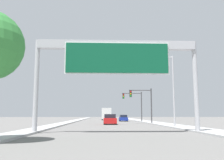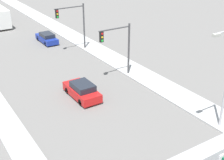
{
  "view_description": "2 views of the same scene",
  "coord_description": "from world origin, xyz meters",
  "px_view_note": "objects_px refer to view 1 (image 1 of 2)",
  "views": [
    {
      "loc": [
        -1.22,
        -1.94,
        1.45
      ],
      "look_at": [
        0.0,
        27.97,
        5.6
      ],
      "focal_mm": 40.0,
      "sensor_mm": 36.0,
      "label": 1
    },
    {
      "loc": [
        -11.6,
        12.72,
        13.83
      ],
      "look_at": [
        1.97,
        33.84,
        2.11
      ],
      "focal_mm": 50.0,
      "sensor_mm": 36.0,
      "label": 2
    }
  ],
  "objects_px": {
    "car_near_left": "(110,120)",
    "traffic_light_mid_block": "(135,102)",
    "car_mid_left": "(123,118)",
    "sign_gantry": "(117,57)",
    "traffic_light_near_intersection": "(144,100)",
    "street_lamp_right": "(171,85)",
    "truck_box_primary": "(106,114)"
  },
  "relations": [
    {
      "from": "truck_box_primary",
      "to": "traffic_light_mid_block",
      "type": "bearing_deg",
      "value": -72.89
    },
    {
      "from": "sign_gantry",
      "to": "truck_box_primary",
      "type": "height_order",
      "value": "sign_gantry"
    },
    {
      "from": "traffic_light_mid_block",
      "to": "street_lamp_right",
      "type": "xyz_separation_m",
      "value": [
        1.1,
        -22.33,
        0.75
      ]
    },
    {
      "from": "sign_gantry",
      "to": "car_near_left",
      "type": "xyz_separation_m",
      "value": [
        0.0,
        18.06,
        -5.37
      ]
    },
    {
      "from": "traffic_light_mid_block",
      "to": "car_near_left",
      "type": "bearing_deg",
      "value": -114.35
    },
    {
      "from": "car_near_left",
      "to": "street_lamp_right",
      "type": "distance_m",
      "value": 12.84
    },
    {
      "from": "truck_box_primary",
      "to": "street_lamp_right",
      "type": "bearing_deg",
      "value": -80.7
    },
    {
      "from": "car_near_left",
      "to": "truck_box_primary",
      "type": "bearing_deg",
      "value": 90.0
    },
    {
      "from": "traffic_light_mid_block",
      "to": "street_lamp_right",
      "type": "relative_size",
      "value": 0.74
    },
    {
      "from": "truck_box_primary",
      "to": "street_lamp_right",
      "type": "height_order",
      "value": "street_lamp_right"
    },
    {
      "from": "traffic_light_near_intersection",
      "to": "traffic_light_mid_block",
      "type": "xyz_separation_m",
      "value": [
        -0.07,
        10.0,
        0.24
      ]
    },
    {
      "from": "sign_gantry",
      "to": "car_near_left",
      "type": "distance_m",
      "value": 18.84
    },
    {
      "from": "truck_box_primary",
      "to": "car_mid_left",
      "type": "bearing_deg",
      "value": -74.44
    },
    {
      "from": "sign_gantry",
      "to": "traffic_light_mid_block",
      "type": "bearing_deg",
      "value": 79.72
    },
    {
      "from": "car_mid_left",
      "to": "traffic_light_near_intersection",
      "type": "relative_size",
      "value": 0.8
    },
    {
      "from": "sign_gantry",
      "to": "traffic_light_near_intersection",
      "type": "relative_size",
      "value": 2.35
    },
    {
      "from": "street_lamp_right",
      "to": "traffic_light_mid_block",
      "type": "bearing_deg",
      "value": 92.81
    },
    {
      "from": "street_lamp_right",
      "to": "sign_gantry",
      "type": "bearing_deg",
      "value": -130.08
    },
    {
      "from": "sign_gantry",
      "to": "car_mid_left",
      "type": "bearing_deg",
      "value": 84.34
    },
    {
      "from": "car_near_left",
      "to": "truck_box_primary",
      "type": "relative_size",
      "value": 0.54
    },
    {
      "from": "street_lamp_right",
      "to": "traffic_light_near_intersection",
      "type": "bearing_deg",
      "value": 94.75
    },
    {
      "from": "traffic_light_near_intersection",
      "to": "street_lamp_right",
      "type": "xyz_separation_m",
      "value": [
        1.02,
        -12.33,
        0.99
      ]
    },
    {
      "from": "car_mid_left",
      "to": "sign_gantry",
      "type": "bearing_deg",
      "value": -95.66
    },
    {
      "from": "street_lamp_right",
      "to": "car_mid_left",
      "type": "bearing_deg",
      "value": 96.35
    },
    {
      "from": "truck_box_primary",
      "to": "traffic_light_near_intersection",
      "type": "xyz_separation_m",
      "value": [
        5.54,
        -27.76,
        2.19
      ]
    },
    {
      "from": "car_near_left",
      "to": "traffic_light_mid_block",
      "type": "distance_m",
      "value": 13.66
    },
    {
      "from": "sign_gantry",
      "to": "traffic_light_near_intersection",
      "type": "xyz_separation_m",
      "value": [
        5.54,
        20.13,
        -2.3
      ]
    },
    {
      "from": "traffic_light_near_intersection",
      "to": "street_lamp_right",
      "type": "height_order",
      "value": "street_lamp_right"
    },
    {
      "from": "truck_box_primary",
      "to": "sign_gantry",
      "type": "bearing_deg",
      "value": -90.0
    },
    {
      "from": "car_near_left",
      "to": "street_lamp_right",
      "type": "xyz_separation_m",
      "value": [
        6.56,
        -10.25,
        4.07
      ]
    },
    {
      "from": "traffic_light_near_intersection",
      "to": "street_lamp_right",
      "type": "distance_m",
      "value": 12.41
    },
    {
      "from": "traffic_light_mid_block",
      "to": "traffic_light_near_intersection",
      "type": "bearing_deg",
      "value": -89.58
    }
  ]
}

